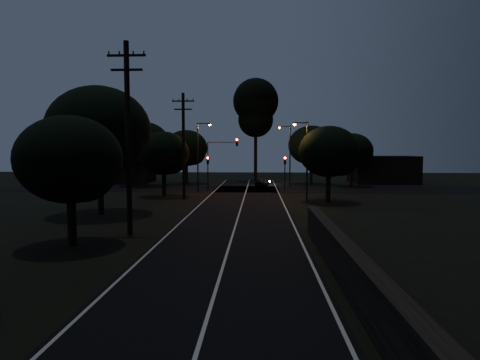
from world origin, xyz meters
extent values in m
cube|color=black|center=(0.00, 22.00, 0.01)|extent=(8.00, 70.00, 0.02)
cube|color=black|center=(0.00, 42.00, 0.01)|extent=(60.00, 8.00, 0.02)
cube|color=beige|center=(0.00, 22.00, 0.03)|extent=(0.12, 70.00, 0.01)
cube|color=beige|center=(-3.75, 22.00, 0.03)|extent=(0.12, 70.00, 0.01)
cube|color=beige|center=(3.75, 22.00, 0.03)|extent=(0.12, 70.00, 0.01)
cube|color=black|center=(4.60, 3.00, 0.75)|extent=(0.40, 26.00, 1.50)
cube|color=black|center=(4.60, 3.00, 1.55)|extent=(0.55, 26.00, 0.10)
cylinder|color=black|center=(-6.00, 15.00, 5.50)|extent=(0.30, 0.30, 11.00)
cube|color=black|center=(-6.00, 15.00, 10.20)|extent=(2.20, 0.12, 0.12)
cube|color=black|center=(-6.00, 15.00, 9.40)|extent=(1.80, 0.12, 0.12)
cylinder|color=black|center=(-6.00, 32.00, 5.25)|extent=(0.30, 0.30, 10.50)
cube|color=black|center=(-6.00, 32.00, 9.70)|extent=(2.20, 0.12, 0.12)
cube|color=black|center=(-6.00, 32.00, 8.90)|extent=(1.80, 0.12, 0.12)
cylinder|color=black|center=(-8.00, 12.00, 1.23)|extent=(0.44, 0.44, 2.45)
ellipsoid|color=black|center=(-8.00, 12.00, 4.40)|extent=(5.20, 5.20, 4.42)
sphere|color=black|center=(-7.09, 11.48, 3.88)|extent=(3.12, 3.12, 3.12)
cylinder|color=black|center=(-10.50, 22.00, 1.77)|extent=(0.44, 0.44, 3.54)
ellipsoid|color=black|center=(-10.50, 22.00, 6.40)|extent=(7.64, 7.64, 6.49)
sphere|color=black|center=(-9.16, 21.24, 5.64)|extent=(4.58, 4.58, 4.58)
cylinder|color=black|center=(-8.50, 34.00, 1.26)|extent=(0.44, 0.44, 2.52)
ellipsoid|color=black|center=(-8.50, 34.00, 4.54)|extent=(5.38, 5.38, 4.57)
sphere|color=black|center=(-7.56, 33.46, 4.00)|extent=(3.23, 3.23, 3.23)
cylinder|color=black|center=(-9.00, 50.00, 1.43)|extent=(0.44, 0.44, 2.87)
ellipsoid|color=black|center=(-9.00, 50.00, 5.17)|extent=(6.15, 6.15, 5.23)
sphere|color=black|center=(-7.92, 49.39, 4.56)|extent=(3.69, 3.69, 3.69)
cylinder|color=black|center=(-14.00, 46.00, 1.62)|extent=(0.44, 0.44, 3.24)
ellipsoid|color=black|center=(-14.00, 46.00, 5.79)|extent=(6.82, 6.82, 5.79)
sphere|color=black|center=(-12.81, 45.32, 5.11)|extent=(4.09, 4.09, 4.09)
cylinder|color=black|center=(9.00, 50.00, 1.54)|extent=(0.44, 0.44, 3.08)
ellipsoid|color=black|center=(9.00, 50.00, 5.56)|extent=(6.62, 6.62, 5.62)
sphere|color=black|center=(10.16, 49.34, 4.89)|extent=(3.97, 3.97, 3.97)
cylinder|color=black|center=(14.00, 47.00, 1.32)|extent=(0.44, 0.44, 2.64)
ellipsoid|color=black|center=(14.00, 47.00, 4.75)|extent=(5.63, 5.63, 4.79)
sphere|color=black|center=(14.99, 46.44, 4.19)|extent=(3.38, 3.38, 3.38)
cylinder|color=black|center=(8.00, 30.00, 1.32)|extent=(0.44, 0.44, 2.64)
ellipsoid|color=black|center=(8.00, 30.00, 4.74)|extent=(5.60, 5.60, 4.76)
sphere|color=black|center=(8.98, 29.44, 4.18)|extent=(3.36, 3.36, 3.36)
cylinder|color=black|center=(1.00, 55.00, 4.39)|extent=(0.50, 0.50, 8.77)
sphere|color=black|center=(1.00, 55.00, 12.44)|extent=(7.02, 7.02, 7.02)
sphere|color=black|center=(1.00, 55.00, 9.57)|extent=(5.42, 5.42, 5.42)
cube|color=black|center=(-20.00, 52.00, 2.20)|extent=(10.00, 8.00, 4.40)
cube|color=black|center=(20.00, 53.00, 2.00)|extent=(9.00, 7.00, 4.00)
cylinder|color=black|center=(-4.60, 40.00, 1.60)|extent=(0.12, 0.12, 3.20)
cube|color=black|center=(-4.60, 40.00, 3.65)|extent=(0.28, 0.22, 0.90)
sphere|color=#FF0705|center=(-4.60, 39.87, 3.95)|extent=(0.22, 0.22, 0.22)
cylinder|color=black|center=(4.60, 40.00, 1.60)|extent=(0.12, 0.12, 3.20)
cube|color=black|center=(4.60, 40.00, 3.65)|extent=(0.28, 0.22, 0.90)
sphere|color=#FF0705|center=(4.60, 39.87, 3.95)|extent=(0.22, 0.22, 0.22)
cylinder|color=black|center=(-4.60, 40.00, 2.50)|extent=(0.12, 0.12, 5.00)
cube|color=black|center=(-1.10, 40.00, 5.80)|extent=(0.28, 0.22, 0.90)
sphere|color=#FF0705|center=(-1.10, 39.87, 6.10)|extent=(0.22, 0.22, 0.22)
cube|color=black|center=(-2.85, 40.00, 5.80)|extent=(3.50, 0.08, 0.08)
cylinder|color=black|center=(-5.50, 38.00, 4.00)|extent=(0.16, 0.16, 8.00)
cube|color=black|center=(-4.80, 38.00, 7.90)|extent=(1.40, 0.10, 0.10)
cube|color=black|center=(-4.10, 38.00, 7.85)|extent=(0.35, 0.22, 0.12)
sphere|color=orange|center=(-4.10, 38.00, 7.75)|extent=(0.26, 0.26, 0.26)
cylinder|color=black|center=(5.50, 44.00, 4.00)|extent=(0.16, 0.16, 8.00)
cube|color=black|center=(4.80, 44.00, 7.90)|extent=(1.40, 0.10, 0.10)
cube|color=black|center=(4.10, 44.00, 7.85)|extent=(0.35, 0.22, 0.12)
sphere|color=orange|center=(4.10, 44.00, 7.75)|extent=(0.26, 0.26, 0.26)
cylinder|color=black|center=(6.00, 30.00, 3.75)|extent=(0.16, 0.16, 7.50)
cube|color=black|center=(5.40, 30.00, 7.40)|extent=(1.20, 0.10, 0.10)
cube|color=black|center=(4.80, 30.00, 7.35)|extent=(0.35, 0.22, 0.12)
sphere|color=orange|center=(4.80, 30.00, 7.25)|extent=(0.26, 0.26, 0.26)
imported|color=black|center=(1.96, 46.00, 0.55)|extent=(2.23, 3.47, 1.10)
camera|label=1|loc=(1.47, -7.70, 4.87)|focal=30.00mm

